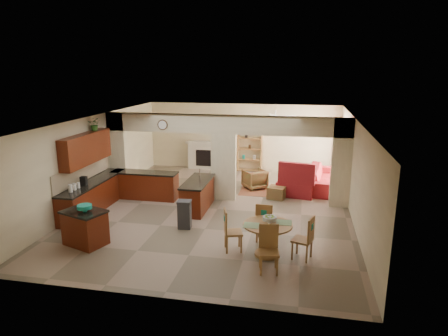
% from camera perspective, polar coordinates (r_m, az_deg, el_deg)
% --- Properties ---
extents(floor, '(10.00, 10.00, 0.00)m').
position_cam_1_polar(floor, '(12.45, -0.95, -5.87)').
color(floor, gray).
rests_on(floor, ground).
extents(ceiling, '(10.00, 10.00, 0.00)m').
position_cam_1_polar(ceiling, '(11.78, -1.01, 7.03)').
color(ceiling, white).
rests_on(ceiling, wall_back).
extents(wall_back, '(8.00, 0.00, 8.00)m').
position_cam_1_polar(wall_back, '(16.85, 2.63, 4.41)').
color(wall_back, beige).
rests_on(wall_back, floor).
extents(wall_front, '(8.00, 0.00, 8.00)m').
position_cam_1_polar(wall_front, '(7.46, -9.20, -8.69)').
color(wall_front, beige).
rests_on(wall_front, floor).
extents(wall_left, '(0.00, 10.00, 10.00)m').
position_cam_1_polar(wall_left, '(13.44, -17.89, 1.18)').
color(wall_left, beige).
rests_on(wall_left, floor).
extents(wall_right, '(0.00, 10.00, 10.00)m').
position_cam_1_polar(wall_right, '(11.88, 18.25, -0.52)').
color(wall_right, beige).
rests_on(wall_right, floor).
extents(partition_left_pier, '(0.60, 0.25, 2.80)m').
position_cam_1_polar(partition_left_pier, '(14.17, -14.89, 2.04)').
color(partition_left_pier, beige).
rests_on(partition_left_pier, floor).
extents(partition_center_pier, '(0.80, 0.25, 2.20)m').
position_cam_1_polar(partition_center_pier, '(13.06, -0.04, 0.16)').
color(partition_center_pier, beige).
rests_on(partition_center_pier, floor).
extents(partition_right_pier, '(0.60, 0.25, 2.80)m').
position_cam_1_polar(partition_right_pier, '(12.81, 16.41, 0.66)').
color(partition_right_pier, beige).
rests_on(partition_right_pier, floor).
extents(partition_header, '(8.00, 0.25, 0.60)m').
position_cam_1_polar(partition_header, '(12.79, -0.05, 6.25)').
color(partition_header, beige).
rests_on(partition_header, partition_center_pier).
extents(kitchen_counter, '(2.52, 3.29, 1.48)m').
position_cam_1_polar(kitchen_counter, '(13.13, -15.27, -3.17)').
color(kitchen_counter, '#411607').
rests_on(kitchen_counter, floor).
extents(upper_cabinets, '(0.35, 2.40, 0.90)m').
position_cam_1_polar(upper_cabinets, '(12.57, -19.09, 2.64)').
color(upper_cabinets, '#411607').
rests_on(upper_cabinets, wall_left).
extents(peninsula, '(0.70, 1.85, 0.91)m').
position_cam_1_polar(peninsula, '(12.33, -3.80, -3.85)').
color(peninsula, '#411607').
rests_on(peninsula, floor).
extents(wall_clock, '(0.34, 0.03, 0.34)m').
position_cam_1_polar(wall_clock, '(13.19, -8.78, 6.11)').
color(wall_clock, '#50331A').
rests_on(wall_clock, partition_header).
extents(rug, '(1.60, 1.30, 0.01)m').
position_cam_1_polar(rug, '(14.24, 5.58, -3.29)').
color(rug, '#995237').
rests_on(rug, floor).
extents(fireplace, '(1.60, 0.35, 1.20)m').
position_cam_1_polar(fireplace, '(17.15, -2.78, 1.91)').
color(fireplace, beige).
rests_on(fireplace, floor).
extents(shelving_unit, '(1.00, 0.32, 1.80)m').
position_cam_1_polar(shelving_unit, '(16.72, 3.70, 2.57)').
color(shelving_unit, olive).
rests_on(shelving_unit, floor).
extents(window_a, '(0.02, 0.90, 1.90)m').
position_cam_1_polar(window_a, '(14.14, 17.01, 1.04)').
color(window_a, white).
rests_on(window_a, wall_right).
extents(window_b, '(0.02, 0.90, 1.90)m').
position_cam_1_polar(window_b, '(15.80, 16.45, 2.42)').
color(window_b, white).
rests_on(window_b, wall_right).
extents(glazed_door, '(0.02, 0.70, 2.10)m').
position_cam_1_polar(glazed_door, '(15.00, 16.68, 1.21)').
color(glazed_door, white).
rests_on(glazed_door, wall_right).
extents(drape_a_left, '(0.10, 0.28, 2.30)m').
position_cam_1_polar(drape_a_left, '(13.56, 17.08, 0.48)').
color(drape_a_left, '#3F2119').
rests_on(drape_a_left, wall_right).
extents(drape_a_right, '(0.10, 0.28, 2.30)m').
position_cam_1_polar(drape_a_right, '(14.72, 16.65, 1.57)').
color(drape_a_right, '#3F2119').
rests_on(drape_a_right, wall_right).
extents(drape_b_left, '(0.10, 0.28, 2.30)m').
position_cam_1_polar(drape_b_left, '(15.21, 16.48, 1.98)').
color(drape_b_left, '#3F2119').
rests_on(drape_b_left, wall_right).
extents(drape_b_right, '(0.10, 0.28, 2.30)m').
position_cam_1_polar(drape_b_right, '(16.38, 16.14, 2.85)').
color(drape_b_right, '#3F2119').
rests_on(drape_b_right, wall_right).
extents(ceiling_fan, '(1.00, 1.00, 0.10)m').
position_cam_1_polar(ceiling_fan, '(14.55, 7.37, 7.35)').
color(ceiling_fan, white).
rests_on(ceiling_fan, ceiling).
extents(kitchen_island, '(1.19, 1.02, 0.88)m').
position_cam_1_polar(kitchen_island, '(10.51, -19.23, -8.03)').
color(kitchen_island, '#411607').
rests_on(kitchen_island, floor).
extents(teal_bowl, '(0.35, 0.35, 0.17)m').
position_cam_1_polar(teal_bowl, '(10.28, -19.29, -5.44)').
color(teal_bowl, '#169882').
rests_on(teal_bowl, kitchen_island).
extents(trash_can, '(0.37, 0.32, 0.72)m').
position_cam_1_polar(trash_can, '(10.96, -5.66, -6.77)').
color(trash_can, '#2B2B2D').
rests_on(trash_can, floor).
extents(dining_table, '(1.14, 1.14, 0.78)m').
position_cam_1_polar(dining_table, '(9.41, 6.23, -9.44)').
color(dining_table, olive).
rests_on(dining_table, floor).
extents(fruit_bowl, '(0.33, 0.33, 0.17)m').
position_cam_1_polar(fruit_bowl, '(9.34, 6.55, -7.30)').
color(fruit_bowl, '#78AD25').
rests_on(fruit_bowl, dining_table).
extents(sofa, '(2.74, 1.33, 0.77)m').
position_cam_1_polar(sofa, '(14.82, 14.02, -1.42)').
color(sofa, maroon).
rests_on(sofa, floor).
extents(chaise, '(1.37, 1.19, 0.49)m').
position_cam_1_polar(chaise, '(13.97, 10.25, -2.78)').
color(chaise, maroon).
rests_on(chaise, floor).
extents(armchair, '(1.03, 1.04, 0.69)m').
position_cam_1_polar(armchair, '(14.46, 4.41, -1.59)').
color(armchair, maroon).
rests_on(armchair, floor).
extents(ottoman, '(0.66, 0.66, 0.40)m').
position_cam_1_polar(ottoman, '(13.50, 7.55, -3.47)').
color(ottoman, maroon).
rests_on(ottoman, floor).
extents(plant, '(0.42, 0.39, 0.40)m').
position_cam_1_polar(plant, '(12.99, -17.99, 5.98)').
color(plant, '#184D14').
rests_on(plant, upper_cabinets).
extents(chair_north, '(0.44, 0.44, 1.02)m').
position_cam_1_polar(chair_north, '(10.07, 5.78, -7.55)').
color(chair_north, olive).
rests_on(chair_north, floor).
extents(chair_east, '(0.53, 0.53, 1.02)m').
position_cam_1_polar(chair_east, '(9.34, 11.65, -9.59)').
color(chair_east, olive).
rests_on(chair_east, floor).
extents(chair_south, '(0.48, 0.48, 1.02)m').
position_cam_1_polar(chair_south, '(8.76, 6.41, -11.05)').
color(chair_south, olive).
rests_on(chair_south, floor).
extents(chair_west, '(0.53, 0.53, 1.02)m').
position_cam_1_polar(chair_west, '(9.58, 0.83, -8.66)').
color(chair_west, olive).
rests_on(chair_west, floor).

